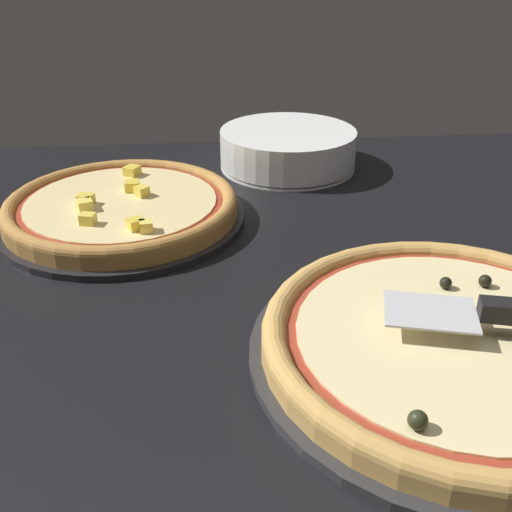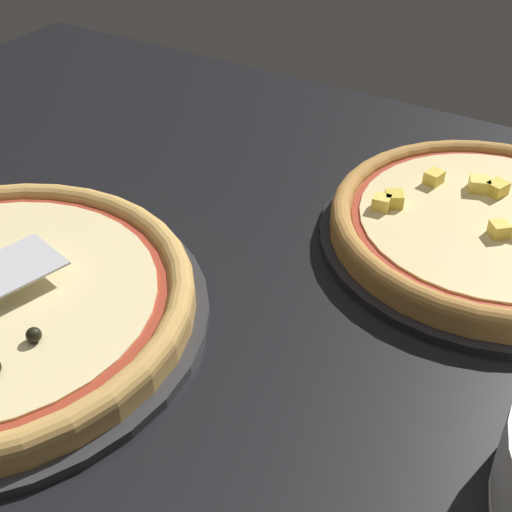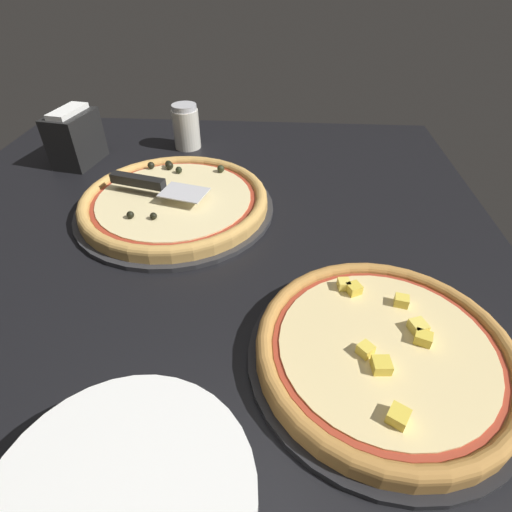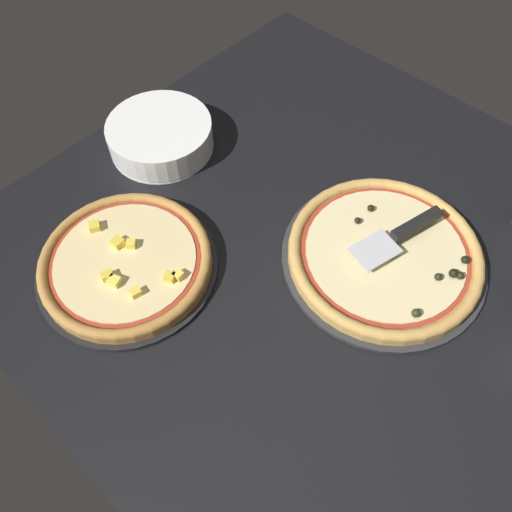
% 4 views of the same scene
% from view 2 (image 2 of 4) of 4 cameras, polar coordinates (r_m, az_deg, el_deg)
% --- Properties ---
extents(ground_plane, '(1.30, 1.23, 0.04)m').
position_cam_2_polar(ground_plane, '(0.71, -11.52, -6.39)').
color(ground_plane, black).
extents(pizza_pan_back, '(0.37, 0.37, 0.01)m').
position_cam_2_polar(pizza_pan_back, '(0.83, 17.99, 1.28)').
color(pizza_pan_back, black).
rests_on(pizza_pan_back, ground_plane).
extents(pizza_back, '(0.35, 0.35, 0.04)m').
position_cam_2_polar(pizza_back, '(0.82, 18.26, 2.48)').
color(pizza_back, '#B77F3D').
rests_on(pizza_back, pizza_pan_back).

